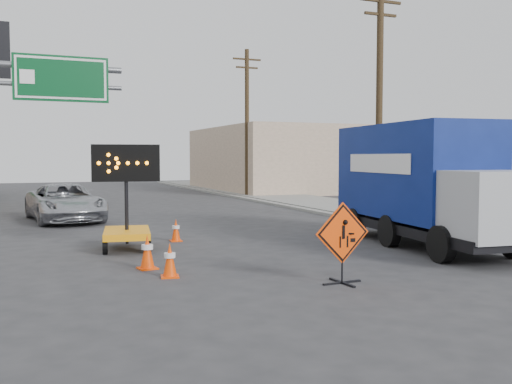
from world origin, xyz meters
TOP-DOWN VIEW (x-y plane):
  - ground at (0.00, 0.00)m, footprint 100.00×100.00m
  - curb_right at (7.20, 15.00)m, footprint 0.40×60.00m
  - sidewalk_right at (9.50, 15.00)m, footprint 4.00×60.00m
  - building_right_far at (13.00, 30.00)m, footprint 10.00×14.00m
  - highway_gantry at (-4.43, 17.96)m, footprint 6.18×0.38m
  - utility_pole_near at (8.00, 10.00)m, footprint 1.80×0.26m
  - utility_pole_far at (8.00, 24.00)m, footprint 1.80×0.26m
  - construction_sign at (0.99, 0.94)m, footprint 1.21×0.86m
  - arrow_board at (-2.21, 6.70)m, footprint 1.77×2.14m
  - pickup_truck at (-3.28, 14.47)m, footprint 2.99×5.45m
  - box_truck at (5.54, 4.27)m, footprint 2.93×7.37m
  - cone_a at (-1.99, 2.80)m, footprint 0.43×0.43m
  - cone_b at (-2.25, 3.83)m, footprint 0.45×0.45m
  - cone_c at (-0.63, 7.66)m, footprint 0.35×0.35m

SIDE VIEW (x-z plane):
  - ground at x=0.00m, z-range 0.00..0.00m
  - curb_right at x=7.20m, z-range 0.00..0.12m
  - sidewalk_right at x=9.50m, z-range 0.00..0.15m
  - cone_c at x=-0.63m, z-range 0.00..0.66m
  - cone_a at x=-1.99m, z-range 0.00..0.72m
  - cone_b at x=-2.25m, z-range 0.00..0.78m
  - arrow_board at x=-2.21m, z-range -0.77..2.04m
  - pickup_truck at x=-3.28m, z-range 0.00..1.45m
  - construction_sign at x=0.99m, z-range 0.05..1.65m
  - box_truck at x=5.54m, z-range -0.16..3.24m
  - building_right_far at x=13.00m, z-range 0.00..4.60m
  - utility_pole_near at x=8.00m, z-range 0.18..9.18m
  - utility_pole_far at x=8.00m, z-range 0.18..9.18m
  - highway_gantry at x=-4.43m, z-range 1.62..8.52m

